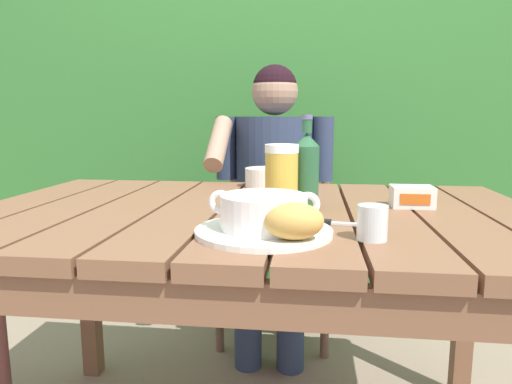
{
  "coord_description": "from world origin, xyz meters",
  "views": [
    {
      "loc": [
        0.15,
        -1.16,
        1.0
      ],
      "look_at": [
        0.03,
        -0.16,
        0.84
      ],
      "focal_mm": 32.1,
      "sensor_mm": 36.0,
      "label": 1
    }
  ],
  "objects_px": {
    "butter_tub": "(412,197)",
    "water_glass_small": "(372,223)",
    "chair_near_diner": "(277,236)",
    "person_eating": "(273,187)",
    "bread_roll": "(294,221)",
    "diner_bowl": "(265,177)",
    "soup_bowl": "(264,211)",
    "beer_glass": "(282,178)",
    "table_knife": "(330,223)",
    "beer_bottle": "(306,169)",
    "serving_plate": "(264,231)"
  },
  "relations": [
    {
      "from": "bread_roll",
      "to": "serving_plate",
      "type": "bearing_deg",
      "value": 130.6
    },
    {
      "from": "beer_glass",
      "to": "beer_bottle",
      "type": "height_order",
      "value": "beer_bottle"
    },
    {
      "from": "chair_near_diner",
      "to": "table_knife",
      "type": "height_order",
      "value": "chair_near_diner"
    },
    {
      "from": "chair_near_diner",
      "to": "bread_roll",
      "type": "distance_m",
      "value": 1.29
    },
    {
      "from": "serving_plate",
      "to": "bread_roll",
      "type": "relative_size",
      "value": 2.31
    },
    {
      "from": "person_eating",
      "to": "serving_plate",
      "type": "distance_m",
      "value": 0.97
    },
    {
      "from": "chair_near_diner",
      "to": "water_glass_small",
      "type": "height_order",
      "value": "chair_near_diner"
    },
    {
      "from": "beer_bottle",
      "to": "diner_bowl",
      "type": "xyz_separation_m",
      "value": [
        -0.14,
        0.34,
        -0.07
      ]
    },
    {
      "from": "soup_bowl",
      "to": "beer_bottle",
      "type": "height_order",
      "value": "beer_bottle"
    },
    {
      "from": "butter_tub",
      "to": "soup_bowl",
      "type": "bearing_deg",
      "value": -137.43
    },
    {
      "from": "chair_near_diner",
      "to": "diner_bowl",
      "type": "distance_m",
      "value": 0.63
    },
    {
      "from": "table_knife",
      "to": "diner_bowl",
      "type": "xyz_separation_m",
      "value": [
        -0.2,
        0.52,
        0.03
      ]
    },
    {
      "from": "bread_roll",
      "to": "table_knife",
      "type": "relative_size",
      "value": 0.8
    },
    {
      "from": "butter_tub",
      "to": "water_glass_small",
      "type": "bearing_deg",
      "value": -112.85
    },
    {
      "from": "chair_near_diner",
      "to": "person_eating",
      "type": "relative_size",
      "value": 0.75
    },
    {
      "from": "chair_near_diner",
      "to": "butter_tub",
      "type": "bearing_deg",
      "value": -63.2
    },
    {
      "from": "chair_near_diner",
      "to": "bread_roll",
      "type": "height_order",
      "value": "chair_near_diner"
    },
    {
      "from": "serving_plate",
      "to": "beer_glass",
      "type": "bearing_deg",
      "value": 85.11
    },
    {
      "from": "person_eating",
      "to": "diner_bowl",
      "type": "bearing_deg",
      "value": -89.5
    },
    {
      "from": "bread_roll",
      "to": "beer_glass",
      "type": "height_order",
      "value": "beer_glass"
    },
    {
      "from": "person_eating",
      "to": "beer_bottle",
      "type": "relative_size",
      "value": 5.03
    },
    {
      "from": "soup_bowl",
      "to": "diner_bowl",
      "type": "distance_m",
      "value": 0.63
    },
    {
      "from": "water_glass_small",
      "to": "table_knife",
      "type": "relative_size",
      "value": 0.45
    },
    {
      "from": "serving_plate",
      "to": "diner_bowl",
      "type": "xyz_separation_m",
      "value": [
        -0.06,
        0.63,
        0.03
      ]
    },
    {
      "from": "water_glass_small",
      "to": "table_knife",
      "type": "height_order",
      "value": "water_glass_small"
    },
    {
      "from": "bread_roll",
      "to": "table_knife",
      "type": "bearing_deg",
      "value": 67.54
    },
    {
      "from": "butter_tub",
      "to": "table_knife",
      "type": "xyz_separation_m",
      "value": [
        -0.22,
        -0.23,
        -0.02
      ]
    },
    {
      "from": "person_eating",
      "to": "chair_near_diner",
      "type": "bearing_deg",
      "value": 89.15
    },
    {
      "from": "bread_roll",
      "to": "diner_bowl",
      "type": "distance_m",
      "value": 0.71
    },
    {
      "from": "beer_glass",
      "to": "serving_plate",
      "type": "bearing_deg",
      "value": -94.89
    },
    {
      "from": "soup_bowl",
      "to": "butter_tub",
      "type": "height_order",
      "value": "soup_bowl"
    },
    {
      "from": "serving_plate",
      "to": "water_glass_small",
      "type": "xyz_separation_m",
      "value": [
        0.21,
        -0.02,
        0.03
      ]
    },
    {
      "from": "table_knife",
      "to": "diner_bowl",
      "type": "bearing_deg",
      "value": 110.68
    },
    {
      "from": "beer_bottle",
      "to": "bread_roll",
      "type": "bearing_deg",
      "value": -92.65
    },
    {
      "from": "soup_bowl",
      "to": "water_glass_small",
      "type": "height_order",
      "value": "soup_bowl"
    },
    {
      "from": "water_glass_small",
      "to": "butter_tub",
      "type": "distance_m",
      "value": 0.38
    },
    {
      "from": "serving_plate",
      "to": "soup_bowl",
      "type": "relative_size",
      "value": 1.24
    },
    {
      "from": "beer_glass",
      "to": "soup_bowl",
      "type": "bearing_deg",
      "value": -94.89
    },
    {
      "from": "soup_bowl",
      "to": "water_glass_small",
      "type": "bearing_deg",
      "value": -4.49
    },
    {
      "from": "chair_near_diner",
      "to": "beer_glass",
      "type": "xyz_separation_m",
      "value": [
        0.08,
        -0.92,
        0.4
      ]
    },
    {
      "from": "serving_plate",
      "to": "water_glass_small",
      "type": "height_order",
      "value": "water_glass_small"
    },
    {
      "from": "serving_plate",
      "to": "bread_roll",
      "type": "bearing_deg",
      "value": -49.4
    },
    {
      "from": "person_eating",
      "to": "butter_tub",
      "type": "distance_m",
      "value": 0.77
    },
    {
      "from": "soup_bowl",
      "to": "beer_glass",
      "type": "relative_size",
      "value": 1.34
    },
    {
      "from": "butter_tub",
      "to": "diner_bowl",
      "type": "bearing_deg",
      "value": 144.59
    },
    {
      "from": "person_eating",
      "to": "beer_glass",
      "type": "distance_m",
      "value": 0.75
    },
    {
      "from": "diner_bowl",
      "to": "serving_plate",
      "type": "bearing_deg",
      "value": -84.46
    },
    {
      "from": "water_glass_small",
      "to": "diner_bowl",
      "type": "distance_m",
      "value": 0.7
    },
    {
      "from": "soup_bowl",
      "to": "water_glass_small",
      "type": "xyz_separation_m",
      "value": [
        0.21,
        -0.02,
        -0.01
      ]
    },
    {
      "from": "chair_near_diner",
      "to": "beer_glass",
      "type": "bearing_deg",
      "value": -84.99
    }
  ]
}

